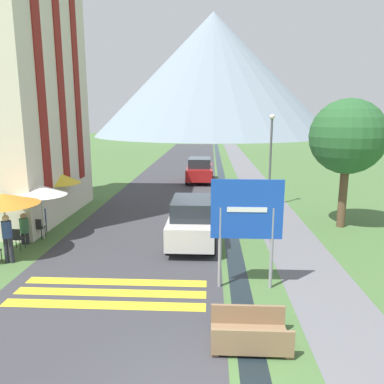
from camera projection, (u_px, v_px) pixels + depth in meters
name	position (u px, v px, depth m)	size (l,w,h in m)	color
ground_plane	(206.00, 187.00, 26.08)	(160.00, 160.00, 0.00)	#476B38
road	(181.00, 168.00, 35.99)	(6.40, 60.00, 0.01)	#38383D
footpath	(245.00, 168.00, 35.69)	(2.20, 60.00, 0.01)	slate
drainage_channel	(220.00, 168.00, 35.81)	(0.60, 60.00, 0.00)	black
crosswalk_marking	(110.00, 293.00, 10.59)	(5.44, 1.84, 0.01)	yellow
mountain_distant	(213.00, 75.00, 91.73)	(58.13, 58.13, 29.23)	gray
hotel_building	(2.00, 71.00, 17.32)	(5.93, 8.21, 12.97)	beige
road_sign	(247.00, 218.00, 10.51)	(2.03, 0.11, 3.21)	gray
footbridge	(250.00, 335.00, 8.18)	(1.70, 1.10, 0.65)	#846647
parked_car_near	(192.00, 221.00, 14.55)	(1.83, 4.09, 1.82)	silver
parked_car_far	(200.00, 170.00, 28.15)	(1.99, 4.35, 1.82)	#A31919
cafe_chair_far_right	(46.00, 218.00, 16.47)	(0.40, 0.40, 0.85)	#232328
cafe_chair_near_left	(16.00, 237.00, 13.84)	(0.40, 0.40, 0.85)	#232328
cafe_chair_middle	(38.00, 227.00, 15.13)	(0.40, 0.40, 0.85)	#232328
cafe_umbrella_front_orange	(3.00, 199.00, 12.97)	(2.44, 2.44, 2.28)	#B7B2A8
cafe_umbrella_middle_white	(40.00, 190.00, 14.89)	(2.06, 2.06, 2.22)	#B7B2A8
cafe_umbrella_rear_yellow	(58.00, 178.00, 17.66)	(2.07, 2.07, 2.29)	#B7B2A8
person_standing_terrace	(7.00, 235.00, 12.58)	(0.32, 0.32, 1.68)	#282833
person_seated_far	(24.00, 227.00, 14.48)	(0.32, 0.32, 1.24)	#282833
person_seated_near	(42.00, 217.00, 15.90)	(0.32, 0.32, 1.27)	#282833
streetlamp	(271.00, 153.00, 20.07)	(0.28, 0.28, 5.00)	#515156
tree_by_path	(348.00, 137.00, 16.11)	(3.24, 3.24, 5.66)	brown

